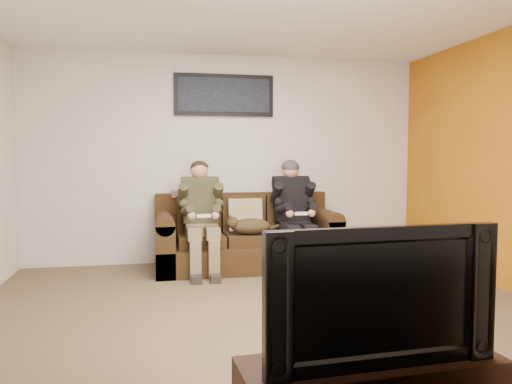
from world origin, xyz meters
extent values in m
plane|color=brown|center=(0.00, 0.00, 0.00)|extent=(5.00, 5.00, 0.00)
plane|color=silver|center=(0.00, 0.00, 2.60)|extent=(5.00, 5.00, 0.00)
plane|color=beige|center=(0.00, 2.25, 1.30)|extent=(5.00, 0.00, 5.00)
plane|color=beige|center=(0.00, -2.25, 1.30)|extent=(5.00, 0.00, 5.00)
cube|color=#33210F|center=(0.15, 1.75, 0.15)|extent=(2.14, 0.93, 0.29)
cube|color=#33210F|center=(0.15, 2.12, 0.58)|extent=(2.14, 0.19, 0.58)
cube|color=#33210F|center=(-0.81, 1.75, 0.29)|extent=(0.21, 0.93, 0.58)
cube|color=#33210F|center=(1.12, 1.75, 0.29)|extent=(0.21, 0.93, 0.58)
cylinder|color=#33210F|center=(-0.81, 1.75, 0.58)|extent=(0.21, 0.93, 0.21)
cylinder|color=#33210F|center=(1.12, 1.75, 0.58)|extent=(0.21, 0.93, 0.21)
cube|color=#34220F|center=(-0.40, 1.70, 0.36)|extent=(0.53, 0.58, 0.14)
cube|color=#34220F|center=(-0.40, 1.98, 0.64)|extent=(0.53, 0.14, 0.43)
cube|color=#34220F|center=(0.15, 1.70, 0.36)|extent=(0.53, 0.58, 0.14)
cube|color=#34220F|center=(0.15, 1.98, 0.64)|extent=(0.53, 0.14, 0.43)
cube|color=#34220F|center=(0.71, 1.70, 0.36)|extent=(0.53, 0.58, 0.14)
cube|color=#34220F|center=(0.71, 1.98, 0.64)|extent=(0.53, 0.14, 0.43)
cube|color=tan|center=(0.15, 1.87, 0.62)|extent=(0.41, 0.20, 0.41)
cube|color=gray|center=(-0.49, 2.10, 0.88)|extent=(0.44, 0.21, 0.08)
cube|color=#76684A|center=(-0.40, 1.67, 0.50)|extent=(0.36, 0.30, 0.14)
cube|color=#343520|center=(-0.40, 1.77, 0.80)|extent=(0.40, 0.30, 0.53)
cylinder|color=#343520|center=(-0.40, 1.79, 1.01)|extent=(0.44, 0.18, 0.18)
sphere|color=tan|center=(-0.40, 1.81, 1.17)|extent=(0.21, 0.21, 0.21)
cube|color=#76684A|center=(-0.50, 1.47, 0.49)|extent=(0.15, 0.42, 0.13)
cube|color=#76684A|center=(-0.30, 1.47, 0.49)|extent=(0.15, 0.42, 0.13)
cube|color=#76684A|center=(-0.50, 1.27, 0.21)|extent=(0.12, 0.13, 0.43)
cube|color=#76684A|center=(-0.30, 1.27, 0.21)|extent=(0.12, 0.13, 0.43)
cube|color=black|center=(-0.50, 1.19, 0.04)|extent=(0.11, 0.26, 0.08)
cube|color=black|center=(-0.30, 1.19, 0.04)|extent=(0.11, 0.26, 0.08)
cylinder|color=#343520|center=(-0.60, 1.70, 0.90)|extent=(0.11, 0.30, 0.28)
cylinder|color=#343520|center=(-0.20, 1.70, 0.90)|extent=(0.11, 0.30, 0.28)
cylinder|color=#343520|center=(-0.57, 1.48, 0.74)|extent=(0.14, 0.32, 0.15)
cylinder|color=#343520|center=(-0.23, 1.48, 0.74)|extent=(0.14, 0.32, 0.15)
sphere|color=tan|center=(-0.53, 1.36, 0.69)|extent=(0.09, 0.09, 0.09)
sphere|color=tan|center=(-0.27, 1.36, 0.69)|extent=(0.09, 0.09, 0.09)
cube|color=white|center=(-0.40, 1.34, 0.69)|extent=(0.15, 0.04, 0.03)
ellipsoid|color=black|center=(-0.40, 1.83, 1.20)|extent=(0.22, 0.22, 0.17)
cube|color=black|center=(0.71, 1.67, 0.50)|extent=(0.36, 0.30, 0.14)
cube|color=black|center=(0.71, 1.77, 0.80)|extent=(0.40, 0.30, 0.53)
cylinder|color=black|center=(0.71, 1.79, 1.01)|extent=(0.44, 0.18, 0.18)
sphere|color=tan|center=(0.71, 1.81, 1.17)|extent=(0.21, 0.21, 0.21)
cube|color=black|center=(0.61, 1.47, 0.49)|extent=(0.15, 0.42, 0.13)
cube|color=black|center=(0.81, 1.47, 0.49)|extent=(0.15, 0.42, 0.13)
cube|color=black|center=(0.61, 1.27, 0.21)|extent=(0.12, 0.13, 0.43)
cube|color=black|center=(0.81, 1.27, 0.21)|extent=(0.12, 0.13, 0.43)
cube|color=black|center=(0.61, 1.19, 0.04)|extent=(0.11, 0.26, 0.08)
cube|color=black|center=(0.81, 1.19, 0.04)|extent=(0.11, 0.26, 0.08)
cylinder|color=black|center=(0.51, 1.70, 0.90)|extent=(0.11, 0.30, 0.28)
cylinder|color=black|center=(0.91, 1.70, 0.90)|extent=(0.11, 0.30, 0.28)
cylinder|color=black|center=(0.54, 1.48, 0.74)|extent=(0.14, 0.32, 0.15)
cylinder|color=black|center=(0.88, 1.48, 0.74)|extent=(0.14, 0.32, 0.15)
sphere|color=tan|center=(0.58, 1.36, 0.69)|extent=(0.09, 0.09, 0.09)
sphere|color=tan|center=(0.84, 1.36, 0.69)|extent=(0.09, 0.09, 0.09)
cube|color=white|center=(0.71, 1.34, 0.69)|extent=(0.15, 0.04, 0.03)
ellipsoid|color=black|center=(0.71, 1.81, 1.20)|extent=(0.22, 0.22, 0.19)
ellipsoid|color=#4D3A1E|center=(0.17, 1.58, 0.52)|extent=(0.47, 0.26, 0.19)
sphere|color=#4D3A1E|center=(-0.05, 1.55, 0.58)|extent=(0.14, 0.14, 0.14)
cone|color=#4D3A1E|center=(-0.07, 1.52, 0.65)|extent=(0.04, 0.04, 0.04)
cone|color=#4D3A1E|center=(-0.07, 1.59, 0.65)|extent=(0.04, 0.04, 0.04)
cylinder|color=#4D3A1E|center=(0.41, 1.63, 0.49)|extent=(0.26, 0.13, 0.08)
cube|color=black|center=(-0.05, 2.22, 2.10)|extent=(1.25, 0.04, 0.52)
cube|color=black|center=(-0.05, 2.19, 2.10)|extent=(1.15, 0.01, 0.42)
imported|color=black|center=(0.06, -1.95, 0.71)|extent=(1.11, 0.21, 0.63)
camera|label=1|loc=(-0.91, -4.05, 1.32)|focal=35.00mm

